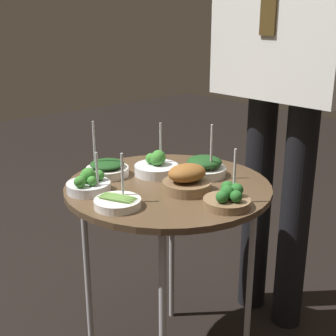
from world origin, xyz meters
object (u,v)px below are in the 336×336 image
object	(u,v)px
bowl_roast_back_left	(186,180)
bowl_asparagus_front_right	(118,202)
bowl_broccoli_front_center	(89,184)
serving_cart	(168,200)
waiter_figure	(290,23)
bowl_broccoli_near_rim	(228,198)
bowl_broccoli_mid_right	(156,166)
bowl_spinach_far_rim	(204,167)
bowl_spinach_back_right	(107,169)

from	to	relation	value
bowl_roast_back_left	bowl_asparagus_front_right	size ratio (longest dim) A/B	1.01
bowl_asparagus_front_right	bowl_broccoli_front_center	bearing A→B (deg)	178.62
serving_cart	waiter_figure	xyz separation A→B (m)	(0.05, 0.49, 0.50)
bowl_asparagus_front_right	bowl_broccoli_near_rim	xyz separation A→B (m)	(0.19, 0.22, 0.01)
bowl_roast_back_left	bowl_broccoli_mid_right	bearing A→B (deg)	168.61
bowl_broccoli_mid_right	waiter_figure	xyz separation A→B (m)	(0.14, 0.46, 0.43)
bowl_broccoli_near_rim	waiter_figure	distance (m)	0.68
bowl_broccoli_front_center	waiter_figure	bearing A→B (deg)	77.76
serving_cart	bowl_broccoli_mid_right	distance (m)	0.12
bowl_spinach_far_rim	bowl_broccoli_mid_right	xyz separation A→B (m)	(-0.11, -0.10, -0.00)
bowl_roast_back_left	bowl_broccoli_near_rim	world-z (taller)	bowl_broccoli_near_rim
bowl_asparagus_front_right	bowl_spinach_back_right	size ratio (longest dim) A/B	0.79
bowl_spinach_back_right	bowl_broccoli_near_rim	xyz separation A→B (m)	(0.42, 0.09, -0.00)
serving_cart	bowl_roast_back_left	xyz separation A→B (m)	(0.08, -0.00, 0.08)
serving_cart	bowl_asparagus_front_right	distance (m)	0.23
bowl_broccoli_mid_right	bowl_broccoli_near_rim	size ratio (longest dim) A/B	1.06
bowl_broccoli_mid_right	bowl_asparagus_front_right	distance (m)	0.28
bowl_roast_back_left	bowl_broccoli_mid_right	world-z (taller)	bowl_broccoli_mid_right
bowl_roast_back_left	waiter_figure	world-z (taller)	waiter_figure
serving_cart	bowl_broccoli_front_center	world-z (taller)	bowl_broccoli_front_center
bowl_spinach_back_right	bowl_broccoli_near_rim	bearing A→B (deg)	12.83
serving_cart	bowl_broccoli_mid_right	xyz separation A→B (m)	(-0.09, 0.03, 0.08)
serving_cart	bowl_spinach_back_right	distance (m)	0.22
bowl_broccoli_mid_right	bowl_spinach_back_right	bearing A→B (deg)	-127.26
bowl_broccoli_mid_right	bowl_spinach_back_right	distance (m)	0.15
bowl_broccoli_mid_right	bowl_spinach_back_right	xyz separation A→B (m)	(-0.09, -0.12, -0.00)
bowl_spinach_far_rim	bowl_roast_back_left	xyz separation A→B (m)	(0.06, -0.14, 0.01)
bowl_asparagus_front_right	bowl_roast_back_left	bearing A→B (deg)	79.52
bowl_broccoli_front_center	serving_cart	bearing A→B (deg)	64.07
bowl_roast_back_left	waiter_figure	distance (m)	0.65
bowl_broccoli_front_center	bowl_spinach_back_right	distance (m)	0.15
bowl_spinach_far_rim	bowl_broccoli_mid_right	size ratio (longest dim) A/B	1.08
bowl_spinach_far_rim	bowl_broccoli_near_rim	bearing A→B (deg)	-31.67
bowl_asparagus_front_right	waiter_figure	xyz separation A→B (m)	(0.01, 0.71, 0.44)
bowl_roast_back_left	serving_cart	bearing A→B (deg)	178.65
bowl_broccoli_front_center	bowl_asparagus_front_right	world-z (taller)	bowl_asparagus_front_right
bowl_spinach_far_rim	bowl_broccoli_near_rim	size ratio (longest dim) A/B	1.14
waiter_figure	bowl_roast_back_left	bearing A→B (deg)	-86.44
bowl_asparagus_front_right	bowl_spinach_back_right	distance (m)	0.26
bowl_roast_back_left	bowl_broccoli_front_center	bearing A→B (deg)	-131.22
bowl_spinach_far_rim	bowl_asparagus_front_right	world-z (taller)	bowl_spinach_far_rim
serving_cart	bowl_broccoli_mid_right	size ratio (longest dim) A/B	4.11
serving_cart	waiter_figure	size ratio (longest dim) A/B	0.37
bowl_spinach_back_right	bowl_roast_back_left	bearing A→B (deg)	18.46
serving_cart	bowl_spinach_far_rim	size ratio (longest dim) A/B	3.80
bowl_spinach_far_rim	bowl_roast_back_left	bearing A→B (deg)	-65.67
bowl_broccoli_near_rim	bowl_roast_back_left	bearing A→B (deg)	-177.60
bowl_roast_back_left	bowl_asparagus_front_right	world-z (taller)	bowl_asparagus_front_right
bowl_spinach_back_right	waiter_figure	world-z (taller)	waiter_figure
bowl_spinach_far_rim	bowl_broccoli_front_center	xyz separation A→B (m)	(-0.12, -0.35, -0.00)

